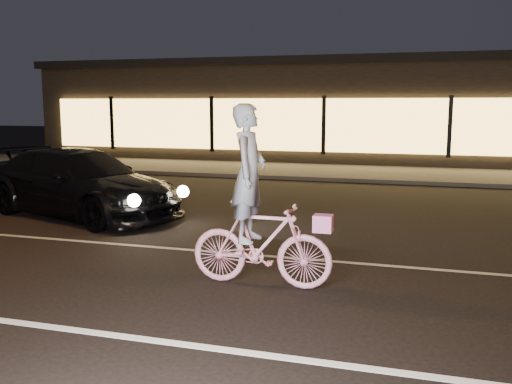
% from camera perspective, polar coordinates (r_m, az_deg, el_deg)
% --- Properties ---
extents(ground, '(90.00, 90.00, 0.00)m').
position_cam_1_polar(ground, '(7.93, -12.80, -9.18)').
color(ground, black).
rests_on(ground, ground).
extents(lane_stripe_near, '(60.00, 0.12, 0.01)m').
position_cam_1_polar(lane_stripe_near, '(6.75, -19.23, -12.70)').
color(lane_stripe_near, silver).
rests_on(lane_stripe_near, ground).
extents(lane_stripe_far, '(60.00, 0.10, 0.01)m').
position_cam_1_polar(lane_stripe_far, '(9.65, -6.93, -5.74)').
color(lane_stripe_far, gray).
rests_on(lane_stripe_far, ground).
extents(sidewalk, '(30.00, 4.00, 0.12)m').
position_cam_1_polar(sidewalk, '(20.04, 5.79, 2.06)').
color(sidewalk, '#383533').
rests_on(sidewalk, ground).
extents(storefront, '(25.40, 8.42, 4.20)m').
position_cam_1_polar(storefront, '(25.78, 8.44, 8.18)').
color(storefront, black).
rests_on(storefront, ground).
extents(cyclist, '(1.93, 0.66, 2.43)m').
position_cam_1_polar(cyclist, '(7.56, 0.18, -3.07)').
color(cyclist, '#FF3D7A').
rests_on(cyclist, ground).
extents(sedan, '(5.36, 3.47, 1.44)m').
position_cam_1_polar(sedan, '(12.89, -17.20, 0.88)').
color(sedan, black).
rests_on(sedan, ground).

